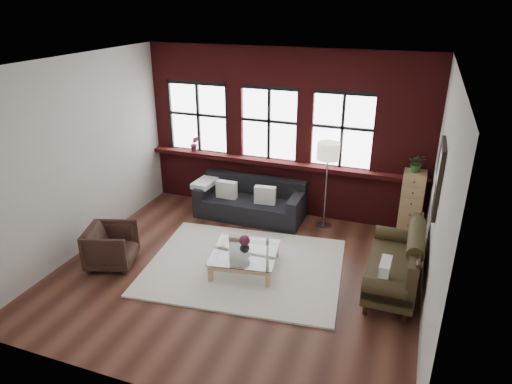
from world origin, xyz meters
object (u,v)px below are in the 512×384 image
(vase, at_px, (245,247))
(floor_lamp, at_px, (326,182))
(vintage_settee, at_px, (393,260))
(coffee_table, at_px, (245,261))
(dark_sofa, at_px, (250,200))
(drawer_chest, at_px, (411,205))
(armchair, at_px, (111,246))

(vase, distance_m, floor_lamp, 2.14)
(vintage_settee, relative_size, floor_lamp, 0.98)
(vintage_settee, distance_m, coffee_table, 2.25)
(dark_sofa, height_order, vintage_settee, vintage_settee)
(vase, bearing_deg, drawer_chest, 41.05)
(coffee_table, height_order, vase, vase)
(coffee_table, bearing_deg, armchair, -164.12)
(floor_lamp, bearing_deg, coffee_table, -114.21)
(coffee_table, relative_size, vase, 6.00)
(vintage_settee, xyz_separation_m, drawer_chest, (0.15, 1.77, 0.15))
(dark_sofa, relative_size, coffee_table, 2.07)
(vintage_settee, xyz_separation_m, vase, (-2.21, -0.29, -0.06))
(coffee_table, bearing_deg, vase, 90.00)
(coffee_table, xyz_separation_m, floor_lamp, (0.86, 1.90, 0.74))
(coffee_table, distance_m, drawer_chest, 3.16)
(vase, bearing_deg, floor_lamp, 65.79)
(coffee_table, distance_m, floor_lamp, 2.21)
(drawer_chest, bearing_deg, vintage_settee, -94.85)
(coffee_table, xyz_separation_m, vase, (0.00, 0.00, 0.25))
(drawer_chest, xyz_separation_m, floor_lamp, (-1.50, -0.15, 0.28))
(vintage_settee, distance_m, drawer_chest, 1.78)
(dark_sofa, distance_m, drawer_chest, 2.97)
(vase, height_order, drawer_chest, drawer_chest)
(armchair, xyz_separation_m, floor_lamp, (2.92, 2.49, 0.56))
(vase, bearing_deg, vintage_settee, 7.40)
(dark_sofa, distance_m, coffee_table, 1.90)
(dark_sofa, relative_size, drawer_chest, 1.68)
(vase, xyz_separation_m, floor_lamp, (0.86, 1.90, 0.49))
(vase, relative_size, drawer_chest, 0.13)
(armchair, relative_size, floor_lamp, 0.41)
(drawer_chest, bearing_deg, armchair, -149.15)
(armchair, xyz_separation_m, coffee_table, (2.06, 0.59, -0.18))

